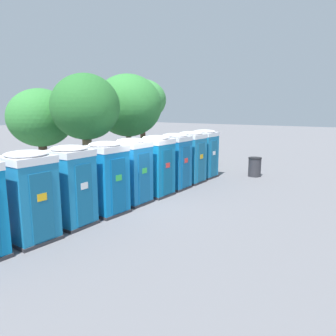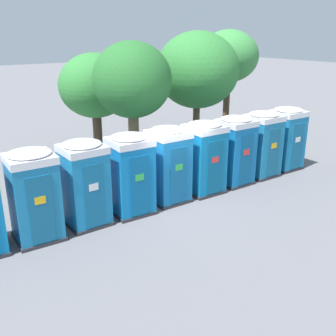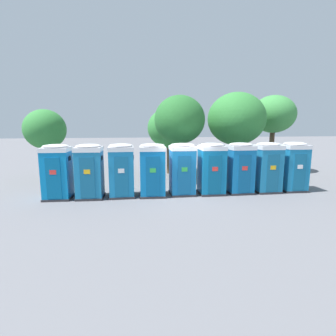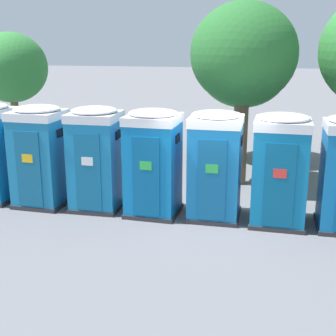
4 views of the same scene
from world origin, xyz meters
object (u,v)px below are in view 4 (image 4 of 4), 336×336
(portapotty_1, at_px, (40,155))
(street_tree_4, at_px, (244,55))
(portapotty_4, at_px, (215,165))
(portapotty_5, at_px, (280,169))
(portapotty_3, at_px, (153,162))
(portapotty_2, at_px, (96,158))
(street_tree_3, at_px, (11,68))
(street_tree_1, at_px, (244,67))

(portapotty_1, height_order, street_tree_4, street_tree_4)
(portapotty_4, distance_m, portapotty_5, 1.46)
(portapotty_3, height_order, portapotty_5, same)
(portapotty_3, bearing_deg, portapotty_1, 178.63)
(portapotty_3, xyz_separation_m, portapotty_5, (2.92, -0.04, -0.00))
(portapotty_1, height_order, portapotty_3, same)
(portapotty_2, bearing_deg, street_tree_4, 40.03)
(portapotty_2, relative_size, street_tree_3, 0.59)
(portapotty_1, xyz_separation_m, street_tree_1, (4.67, 5.77, 1.88))
(portapotty_2, bearing_deg, portapotty_5, -1.89)
(portapotty_1, height_order, portapotty_2, same)
(portapotty_3, relative_size, street_tree_3, 0.59)
(street_tree_1, bearing_deg, portapotty_1, -129.00)
(portapotty_3, bearing_deg, street_tree_3, 143.18)
(portapotty_5, bearing_deg, portapotty_1, 178.89)
(portapotty_5, relative_size, street_tree_3, 0.59)
(portapotty_4, bearing_deg, portapotty_3, -178.16)
(portapotty_1, height_order, street_tree_3, street_tree_3)
(portapotty_3, relative_size, portapotty_5, 1.00)
(portapotty_4, xyz_separation_m, street_tree_3, (-7.53, 4.50, 1.83))
(portapotty_3, xyz_separation_m, street_tree_1, (1.75, 5.84, 1.88))
(portapotty_1, distance_m, portapotty_4, 4.39)
(portapotty_5, xyz_separation_m, street_tree_3, (-8.99, 4.59, 1.83))
(portapotty_3, xyz_separation_m, street_tree_4, (1.87, 2.90, 2.37))
(portapotty_1, bearing_deg, street_tree_3, 125.12)
(portapotty_3, distance_m, portapotty_5, 2.92)
(portapotty_1, xyz_separation_m, portapotty_5, (5.85, -0.11, -0.00))
(portapotty_5, distance_m, street_tree_3, 10.26)
(portapotty_4, relative_size, street_tree_4, 0.50)
(portapotty_4, relative_size, street_tree_3, 0.59)
(portapotty_1, xyz_separation_m, portapotty_4, (4.39, -0.02, 0.00))
(portapotty_4, relative_size, street_tree_1, 0.56)
(portapotty_5, height_order, street_tree_3, street_tree_3)
(portapotty_5, height_order, street_tree_1, street_tree_1)
(portapotty_3, distance_m, portapotty_4, 1.46)
(portapotty_3, bearing_deg, portapotty_5, -0.86)
(portapotty_3, bearing_deg, portapotty_2, 176.03)
(portapotty_1, bearing_deg, street_tree_4, 30.56)
(street_tree_1, bearing_deg, portapotty_3, -106.70)
(portapotty_5, bearing_deg, portapotty_2, 178.11)
(portapotty_1, xyz_separation_m, street_tree_3, (-3.15, 4.47, 1.83))
(street_tree_3, relative_size, street_tree_4, 0.85)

